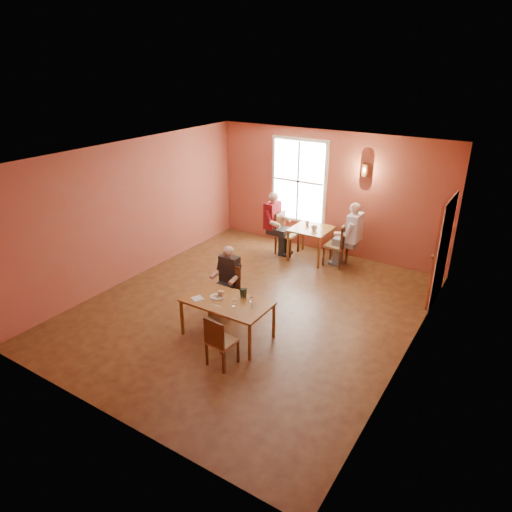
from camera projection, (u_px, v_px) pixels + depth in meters
The scene contains 27 objects.
ground at pixel (251, 308), 8.99m from camera, with size 6.00×7.00×0.01m, color brown.
wall_back at pixel (328, 193), 11.10m from camera, with size 6.00×0.04×3.00m, color brown.
wall_front at pixel (98, 324), 5.68m from camera, with size 6.00×0.04×3.00m, color brown.
wall_left at pixel (134, 210), 9.86m from camera, with size 0.04×7.00×3.00m, color brown.
wall_right at pixel (416, 276), 6.92m from camera, with size 0.04×7.00×3.00m, color brown.
ceiling at pixel (250, 156), 7.79m from camera, with size 6.00×7.00×0.04m, color white.
window at pixel (298, 181), 11.37m from camera, with size 1.36×0.10×1.96m, color white.
door at pixel (440, 252), 8.91m from camera, with size 0.12×1.04×2.10m, color maroon.
wall_sconce at pixel (365, 170), 10.30m from camera, with size 0.16×0.16×0.28m, color brown.
main_table at pixel (228, 318), 7.97m from camera, with size 1.50×0.85×0.71m, color brown, non-canonical shape.
chair_diner_main at pixel (226, 291), 8.67m from camera, with size 0.41×0.41×0.94m, color brown, non-canonical shape.
diner_main at pixel (225, 284), 8.58m from camera, with size 0.50×0.50×1.24m, color #3C291B, non-canonical shape.
chair_empty at pixel (222, 340), 7.19m from camera, with size 0.39×0.39×0.88m, color #462613, non-canonical shape.
plate_food at pixel (217, 296), 7.94m from camera, with size 0.25×0.25×0.03m, color white.
sandwich at pixel (221, 294), 7.93m from camera, with size 0.08×0.08×0.10m, color tan.
goblet_a at pixel (252, 301), 7.63m from camera, with size 0.07×0.07×0.17m, color white, non-canonical shape.
goblet_c at pixel (234, 305), 7.50m from camera, with size 0.07×0.07×0.19m, color white, non-canonical shape.
menu_stand at pixel (243, 293), 7.90m from camera, with size 0.10×0.05×0.17m, color #243A2B.
knife at pixel (217, 305), 7.68m from camera, with size 0.19×0.02×0.00m, color white.
napkin at pixel (197, 298), 7.90m from camera, with size 0.18×0.18×0.01m, color silver.
second_table at pixel (311, 243), 11.05m from camera, with size 0.90×0.90×0.79m, color brown, non-canonical shape.
chair_diner_white at pixel (336, 244), 10.68m from camera, with size 0.45×0.45×1.03m, color brown, non-canonical shape.
diner_white at pixel (338, 235), 10.57m from camera, with size 0.60×0.60×1.50m, color white, non-canonical shape.
chair_diner_maroon at pixel (287, 234), 11.32m from camera, with size 0.46×0.46×1.04m, color #452512, non-canonical shape.
diner_maroon at pixel (286, 225), 11.24m from camera, with size 0.60×0.60×1.50m, color maroon, non-canonical shape.
cup_a at pixel (314, 228), 10.73m from camera, with size 0.14×0.14×0.11m, color silver.
cup_b at pixel (307, 223), 11.08m from camera, with size 0.11×0.11×0.10m, color white.
Camera 1 is at (4.27, -6.55, 4.55)m, focal length 32.00 mm.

